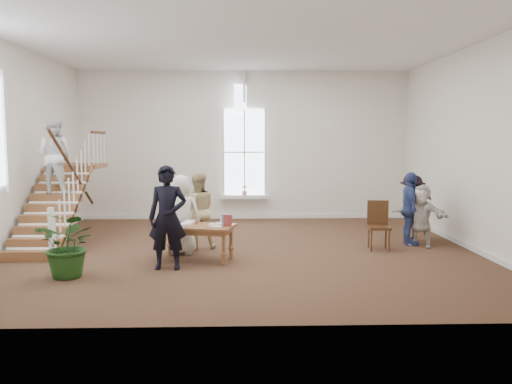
{
  "coord_description": "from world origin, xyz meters",
  "views": [
    {
      "loc": [
        -0.09,
        -10.81,
        2.43
      ],
      "look_at": [
        0.24,
        0.4,
        1.25
      ],
      "focal_mm": 35.0,
      "sensor_mm": 36.0,
      "label": 1
    }
  ],
  "objects_px": {
    "woman_cluster_a": "(410,209)",
    "floor_plant": "(69,245)",
    "police_officer": "(168,218)",
    "woman_cluster_b": "(412,208)",
    "library_table": "(195,229)",
    "elderly_woman": "(181,214)",
    "woman_cluster_c": "(421,216)",
    "person_yellow": "(197,210)",
    "side_chair": "(378,222)"
  },
  "relations": [
    {
      "from": "woman_cluster_b",
      "to": "side_chair",
      "type": "bearing_deg",
      "value": -30.17
    },
    {
      "from": "library_table",
      "to": "woman_cluster_c",
      "type": "xyz_separation_m",
      "value": [
        5.03,
        1.18,
        0.07
      ]
    },
    {
      "from": "elderly_woman",
      "to": "person_yellow",
      "type": "xyz_separation_m",
      "value": [
        0.3,
        0.5,
        0.02
      ]
    },
    {
      "from": "library_table",
      "to": "woman_cluster_c",
      "type": "bearing_deg",
      "value": 26.44
    },
    {
      "from": "library_table",
      "to": "woman_cluster_c",
      "type": "distance_m",
      "value": 5.17
    },
    {
      "from": "library_table",
      "to": "woman_cluster_a",
      "type": "xyz_separation_m",
      "value": [
        4.83,
        1.38,
        0.21
      ]
    },
    {
      "from": "woman_cluster_a",
      "to": "woman_cluster_c",
      "type": "relative_size",
      "value": 1.18
    },
    {
      "from": "police_officer",
      "to": "elderly_woman",
      "type": "bearing_deg",
      "value": 86.48
    },
    {
      "from": "person_yellow",
      "to": "woman_cluster_a",
      "type": "relative_size",
      "value": 1.02
    },
    {
      "from": "library_table",
      "to": "police_officer",
      "type": "distance_m",
      "value": 0.86
    },
    {
      "from": "woman_cluster_c",
      "to": "elderly_woman",
      "type": "bearing_deg",
      "value": -130.23
    },
    {
      "from": "library_table",
      "to": "elderly_woman",
      "type": "relative_size",
      "value": 0.99
    },
    {
      "from": "woman_cluster_a",
      "to": "floor_plant",
      "type": "bearing_deg",
      "value": 117.49
    },
    {
      "from": "woman_cluster_c",
      "to": "floor_plant",
      "type": "bearing_deg",
      "value": -118.07
    },
    {
      "from": "elderly_woman",
      "to": "woman_cluster_a",
      "type": "relative_size",
      "value": 1.01
    },
    {
      "from": "side_chair",
      "to": "police_officer",
      "type": "bearing_deg",
      "value": -154.68
    },
    {
      "from": "police_officer",
      "to": "woman_cluster_b",
      "type": "bearing_deg",
      "value": 25.45
    },
    {
      "from": "floor_plant",
      "to": "elderly_woman",
      "type": "bearing_deg",
      "value": 45.41
    },
    {
      "from": "elderly_woman",
      "to": "woman_cluster_c",
      "type": "height_order",
      "value": "elderly_woman"
    },
    {
      "from": "elderly_woman",
      "to": "woman_cluster_a",
      "type": "distance_m",
      "value": 5.23
    },
    {
      "from": "person_yellow",
      "to": "side_chair",
      "type": "height_order",
      "value": "person_yellow"
    },
    {
      "from": "elderly_woman",
      "to": "side_chair",
      "type": "xyz_separation_m",
      "value": [
        4.33,
        0.35,
        -0.24
      ]
    },
    {
      "from": "woman_cluster_c",
      "to": "floor_plant",
      "type": "relative_size",
      "value": 1.21
    },
    {
      "from": "woman_cluster_a",
      "to": "floor_plant",
      "type": "height_order",
      "value": "woman_cluster_a"
    },
    {
      "from": "library_table",
      "to": "woman_cluster_b",
      "type": "distance_m",
      "value": 5.36
    },
    {
      "from": "woman_cluster_b",
      "to": "woman_cluster_c",
      "type": "xyz_separation_m",
      "value": [
        0.0,
        -0.65,
        -0.09
      ]
    },
    {
      "from": "police_officer",
      "to": "side_chair",
      "type": "bearing_deg",
      "value": 20.88
    },
    {
      "from": "library_table",
      "to": "woman_cluster_a",
      "type": "distance_m",
      "value": 5.03
    },
    {
      "from": "woman_cluster_b",
      "to": "floor_plant",
      "type": "distance_m",
      "value": 7.74
    },
    {
      "from": "library_table",
      "to": "floor_plant",
      "type": "height_order",
      "value": "floor_plant"
    },
    {
      "from": "library_table",
      "to": "woman_cluster_c",
      "type": "height_order",
      "value": "woman_cluster_c"
    },
    {
      "from": "woman_cluster_c",
      "to": "floor_plant",
      "type": "distance_m",
      "value": 7.51
    },
    {
      "from": "woman_cluster_a",
      "to": "woman_cluster_c",
      "type": "bearing_deg",
      "value": -127.71
    },
    {
      "from": "person_yellow",
      "to": "floor_plant",
      "type": "relative_size",
      "value": 1.47
    },
    {
      "from": "police_officer",
      "to": "person_yellow",
      "type": "distance_m",
      "value": 1.8
    },
    {
      "from": "woman_cluster_a",
      "to": "woman_cluster_c",
      "type": "distance_m",
      "value": 0.31
    },
    {
      "from": "elderly_woman",
      "to": "woman_cluster_a",
      "type": "xyz_separation_m",
      "value": [
        5.17,
        0.78,
        -0.0
      ]
    },
    {
      "from": "woman_cluster_b",
      "to": "woman_cluster_c",
      "type": "distance_m",
      "value": 0.66
    },
    {
      "from": "police_officer",
      "to": "woman_cluster_c",
      "type": "xyz_separation_m",
      "value": [
        5.47,
        1.83,
        -0.27
      ]
    },
    {
      "from": "elderly_woman",
      "to": "woman_cluster_b",
      "type": "distance_m",
      "value": 5.51
    },
    {
      "from": "woman_cluster_a",
      "to": "floor_plant",
      "type": "xyz_separation_m",
      "value": [
        -6.93,
        -2.56,
        -0.26
      ]
    },
    {
      "from": "person_yellow",
      "to": "floor_plant",
      "type": "xyz_separation_m",
      "value": [
        -2.06,
        -2.28,
        -0.28
      ]
    },
    {
      "from": "woman_cluster_b",
      "to": "floor_plant",
      "type": "height_order",
      "value": "woman_cluster_b"
    },
    {
      "from": "person_yellow",
      "to": "woman_cluster_b",
      "type": "relative_size",
      "value": 1.08
    },
    {
      "from": "woman_cluster_c",
      "to": "woman_cluster_a",
      "type": "bearing_deg",
      "value": 178.68
    },
    {
      "from": "woman_cluster_a",
      "to": "woman_cluster_b",
      "type": "bearing_deg",
      "value": -16.85
    },
    {
      "from": "person_yellow",
      "to": "woman_cluster_b",
      "type": "distance_m",
      "value": 5.13
    },
    {
      "from": "woman_cluster_a",
      "to": "woman_cluster_b",
      "type": "relative_size",
      "value": 1.05
    },
    {
      "from": "library_table",
      "to": "police_officer",
      "type": "height_order",
      "value": "police_officer"
    },
    {
      "from": "police_officer",
      "to": "floor_plant",
      "type": "xyz_separation_m",
      "value": [
        -1.66,
        -0.53,
        -0.39
      ]
    }
  ]
}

